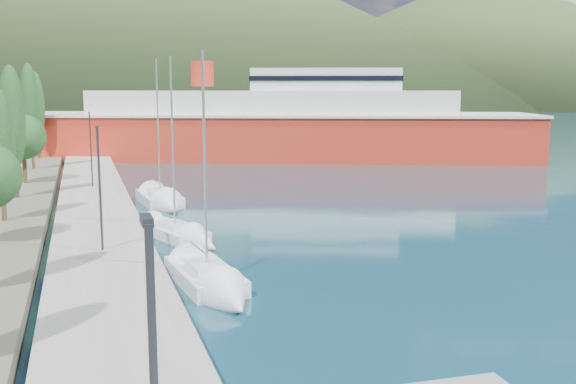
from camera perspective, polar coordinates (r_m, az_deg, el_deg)
name	(u,v)px	position (r m, az deg, el deg)	size (l,w,h in m)	color
ground	(130,133)	(136.78, -13.91, 5.15)	(1400.00, 1400.00, 0.00)	#123949
quay	(97,219)	(42.95, -16.61, -2.29)	(5.00, 88.00, 0.80)	gray
hills_far	(232,20)	(655.63, -4.98, 14.98)	(1480.00, 900.00, 180.00)	slate
hills_near	(259,24)	(405.39, -2.55, 14.73)	(1010.00, 520.00, 115.00)	#364924
tree_row	(11,132)	(49.34, -23.42, 4.95)	(3.85, 63.31, 10.55)	#47301E
lamp_posts	(100,185)	(31.76, -16.37, 0.60)	(0.15, 46.19, 6.06)	#2D2D33
sailboat_near	(218,288)	(27.38, -6.27, -8.52)	(3.13, 7.96, 11.14)	silver
sailboat_mid	(188,238)	(36.84, -8.90, -4.04)	(4.54, 8.07, 11.28)	silver
sailboat_far	(165,203)	(48.02, -10.88, -0.99)	(3.31, 8.27, 11.86)	silver
ferry	(275,128)	(81.47, -1.15, 5.75)	(65.29, 36.36, 12.86)	red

